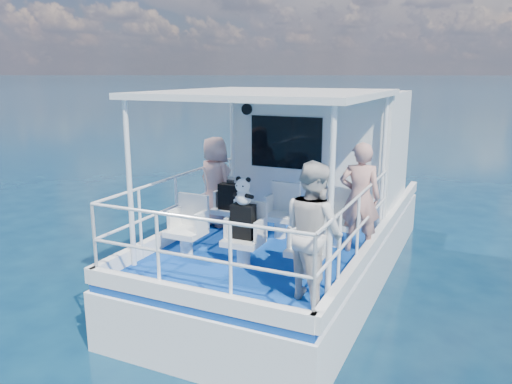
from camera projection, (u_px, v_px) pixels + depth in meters
ground at (275, 295)px, 7.89m from camera, size 2000.00×2000.00×0.00m
hull at (297, 273)px, 8.77m from camera, size 3.00×7.00×1.60m
deck at (298, 227)px, 8.57m from camera, size 2.90×6.90×0.10m
cabin at (322, 150)px, 9.46m from camera, size 2.85×2.00×2.20m
canopy at (271, 94)px, 6.99m from camera, size 3.00×3.20×0.08m
canopy_posts at (269, 174)px, 7.20m from camera, size 2.77×2.97×2.20m
railings at (260, 220)px, 7.06m from camera, size 2.84×3.59×1.00m
seat_port_fwd at (229, 219)px, 8.18m from camera, size 0.48×0.46×0.38m
seat_center_fwd at (280, 226)px, 7.81m from camera, size 0.48×0.46×0.38m
seat_stbd_fwd at (336, 233)px, 7.44m from camera, size 0.48×0.46×0.38m
seat_port_aft at (186, 243)px, 7.03m from camera, size 0.48×0.46×0.38m
seat_center_aft at (243, 252)px, 6.67m from camera, size 0.48×0.46×0.38m
seat_stbd_aft at (307, 263)px, 6.30m from camera, size 0.48×0.46×0.38m
passenger_port_fwd at (215, 182)px, 8.35m from camera, size 0.67×0.58×1.51m
passenger_stbd_fwd at (360, 198)px, 7.08m from camera, size 0.65×0.51×1.59m
passenger_stbd_aft at (313, 231)px, 5.56m from camera, size 0.98×0.94×1.60m
backpack_port at (229, 197)px, 8.01m from camera, size 0.32×0.18×0.42m
backpack_center at (243, 221)px, 6.59m from camera, size 0.31×0.17×0.46m
compact_camera at (230, 182)px, 7.96m from camera, size 0.10×0.06×0.06m
panda at (243, 191)px, 6.48m from camera, size 0.24×0.20×0.37m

